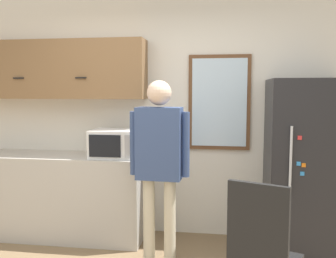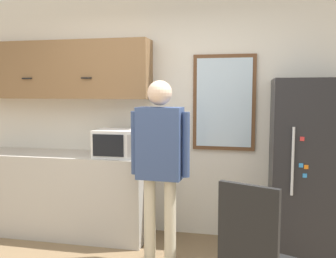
{
  "view_description": "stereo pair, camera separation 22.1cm",
  "coord_description": "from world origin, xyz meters",
  "px_view_note": "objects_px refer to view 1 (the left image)",
  "views": [
    {
      "loc": [
        0.69,
        -2.31,
        1.62
      ],
      "look_at": [
        0.19,
        1.0,
        1.28
      ],
      "focal_mm": 40.0,
      "sensor_mm": 36.0,
      "label": 1
    },
    {
      "loc": [
        0.9,
        -2.27,
        1.62
      ],
      "look_at": [
        0.19,
        1.0,
        1.28
      ],
      "focal_mm": 40.0,
      "sensor_mm": 36.0,
      "label": 2
    }
  ],
  "objects_px": {
    "refrigerator": "(305,168)",
    "chair": "(261,251)",
    "microwave": "(114,143)",
    "person": "(159,153)"
  },
  "relations": [
    {
      "from": "microwave",
      "to": "person",
      "type": "height_order",
      "value": "person"
    },
    {
      "from": "refrigerator",
      "to": "chair",
      "type": "height_order",
      "value": "refrigerator"
    },
    {
      "from": "person",
      "to": "chair",
      "type": "xyz_separation_m",
      "value": [
        0.85,
        -0.89,
        -0.49
      ]
    },
    {
      "from": "microwave",
      "to": "person",
      "type": "relative_size",
      "value": 0.27
    },
    {
      "from": "refrigerator",
      "to": "chair",
      "type": "bearing_deg",
      "value": -112.29
    },
    {
      "from": "refrigerator",
      "to": "chair",
      "type": "relative_size",
      "value": 1.67
    },
    {
      "from": "person",
      "to": "chair",
      "type": "bearing_deg",
      "value": -43.57
    },
    {
      "from": "microwave",
      "to": "refrigerator",
      "type": "height_order",
      "value": "refrigerator"
    },
    {
      "from": "person",
      "to": "refrigerator",
      "type": "distance_m",
      "value": 1.46
    },
    {
      "from": "person",
      "to": "chair",
      "type": "height_order",
      "value": "person"
    }
  ]
}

